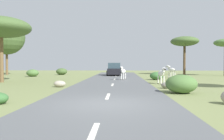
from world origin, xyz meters
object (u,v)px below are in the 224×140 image
object	(u,v)px
bush_4	(33,73)
zebra_0	(123,72)
zebra_1	(161,74)
bush_1	(156,76)
bush_3	(62,71)
rock_0	(60,84)
rock_1	(166,85)
tree_1	(185,42)
car_0	(114,70)
tree_3	(1,28)
zebra_2	(171,70)
bush_0	(181,84)
tree_4	(6,37)

from	to	relation	value
bush_4	zebra_0	bearing A→B (deg)	-26.22
zebra_1	bush_1	world-z (taller)	zebra_1
bush_3	rock_0	xyz separation A→B (m)	(4.52, -17.21, -0.27)
zebra_1	bush_3	world-z (taller)	zebra_1
bush_1	rock_1	distance (m)	8.03
tree_1	bush_1	bearing A→B (deg)	-119.03
zebra_1	rock_1	distance (m)	3.31
car_0	tree_3	distance (m)	15.46
zebra_0	tree_1	distance (m)	15.16
zebra_2	tree_3	xyz separation A→B (m)	(-16.55, -6.40, 3.98)
bush_0	bush_3	distance (m)	23.68
tree_1	bush_3	world-z (taller)	tree_1
bush_0	rock_0	xyz separation A→B (m)	(-7.81, 3.01, -0.30)
bush_1	rock_0	bearing A→B (deg)	-137.38
tree_4	rock_1	world-z (taller)	tree_4
tree_4	rock_0	world-z (taller)	tree_4
tree_3	bush_3	bearing A→B (deg)	82.37
tree_1	bush_4	bearing A→B (deg)	-165.31
zebra_1	bush_4	size ratio (longest dim) A/B	0.96
bush_0	zebra_0	bearing A→B (deg)	108.16
tree_3	zebra_0	bearing A→B (deg)	15.22
tree_3	zebra_2	bearing A→B (deg)	21.14
tree_1	bush_0	distance (m)	22.30
tree_4	bush_1	xyz separation A→B (m)	(20.77, -9.36, -5.27)
zebra_0	bush_1	xyz separation A→B (m)	(3.46, 0.69, -0.47)
tree_4	bush_0	bearing A→B (deg)	-43.99
zebra_0	tree_4	world-z (taller)	tree_4
zebra_1	rock_0	bearing A→B (deg)	8.15
zebra_1	bush_3	xyz separation A→B (m)	(-12.24, 14.54, -0.35)
bush_3	tree_1	bearing A→B (deg)	2.40
bush_3	bush_0	bearing A→B (deg)	-58.61
bush_4	tree_3	bearing A→B (deg)	-85.28
tree_1	tree_4	xyz separation A→B (m)	(-26.63, -1.19, 0.72)
zebra_0	tree_3	xyz separation A→B (m)	(-10.94, -2.98, 4.02)
zebra_1	bush_4	bearing A→B (deg)	-44.52
tree_4	bush_3	size ratio (longest dim) A/B	5.05
car_0	bush_4	distance (m)	10.80
zebra_1	zebra_2	xyz separation A→B (m)	(2.50, 7.49, 0.07)
bush_3	bush_4	size ratio (longest dim) A/B	1.06
zebra_0	car_0	bearing A→B (deg)	-63.83
zebra_0	tree_1	bearing A→B (deg)	-111.47
bush_4	rock_1	distance (m)	19.51
zebra_0	bush_4	xyz separation A→B (m)	(-11.66, 5.74, -0.41)
zebra_0	zebra_1	bearing A→B (deg)	145.51
car_0	rock_0	distance (m)	15.45
tree_4	bush_4	world-z (taller)	tree_4
car_0	bush_1	bearing A→B (deg)	-60.23
bush_3	zebra_1	bearing A→B (deg)	-49.90
zebra_0	bush_0	size ratio (longest dim) A/B	0.80
bush_0	bush_1	xyz separation A→B (m)	(0.26, 10.44, -0.12)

